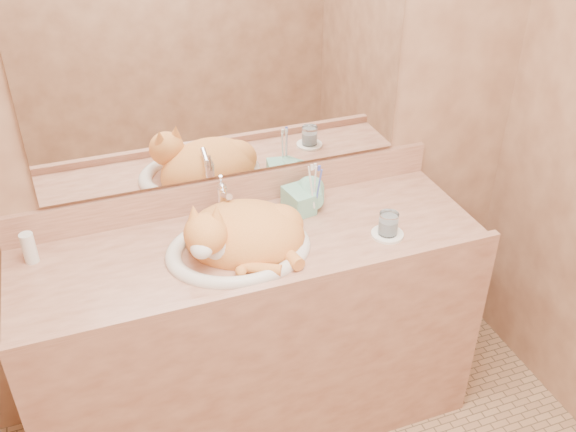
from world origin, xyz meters
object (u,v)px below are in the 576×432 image
object	(u,v)px
toothbrush_cup	(315,203)
cat	(240,232)
water_glass	(388,224)
sink_basin	(238,232)
soap_dispenser	(308,196)
vanity_counter	(255,336)

from	to	relation	value
toothbrush_cup	cat	bearing A→B (deg)	-161.43
water_glass	toothbrush_cup	bearing A→B (deg)	132.62
sink_basin	cat	bearing A→B (deg)	30.69
cat	water_glass	size ratio (longest dim) A/B	5.12
cat	water_glass	world-z (taller)	cat
soap_dispenser	water_glass	bearing A→B (deg)	-51.59
sink_basin	toothbrush_cup	size ratio (longest dim) A/B	4.36
soap_dispenser	vanity_counter	bearing A→B (deg)	-170.23
cat	soap_dispenser	xyz separation A→B (m)	(0.28, 0.09, 0.03)
cat	toothbrush_cup	size ratio (longest dim) A/B	3.69
soap_dispenser	toothbrush_cup	world-z (taller)	soap_dispenser
soap_dispenser	water_glass	size ratio (longest dim) A/B	2.36
cat	sink_basin	bearing A→B (deg)	-116.12
sink_basin	water_glass	size ratio (longest dim) A/B	6.05
cat	toothbrush_cup	bearing A→B (deg)	38.63
sink_basin	soap_dispenser	world-z (taller)	soap_dispenser
toothbrush_cup	water_glass	xyz separation A→B (m)	(0.19, -0.20, -0.00)
toothbrush_cup	water_glass	bearing A→B (deg)	-47.38
vanity_counter	sink_basin	size ratio (longest dim) A/B	3.32
vanity_counter	cat	bearing A→B (deg)	-166.28
vanity_counter	sink_basin	xyz separation A→B (m)	(-0.05, -0.02, 0.50)
vanity_counter	toothbrush_cup	size ratio (longest dim) A/B	14.51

